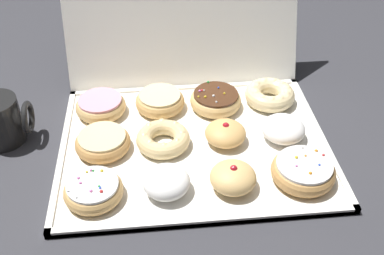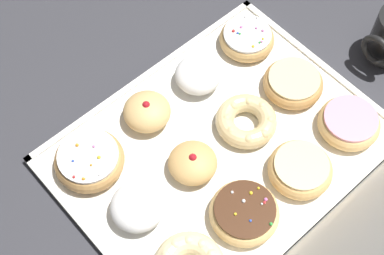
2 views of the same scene
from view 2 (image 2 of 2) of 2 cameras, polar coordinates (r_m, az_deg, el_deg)
name	(u,v)px [view 2 (image 2 of 2)]	position (r m, az deg, el deg)	size (l,w,h in m)	color
ground_plane	(220,149)	(1.02, 2.76, -2.16)	(3.00, 3.00, 0.00)	#333338
donut_box	(220,148)	(1.02, 2.77, -2.02)	(0.54, 0.42, 0.01)	white
box_lid_open	(376,227)	(0.80, 17.81, -9.38)	(0.54, 0.40, 0.01)	white
sprinkle_donut_0	(247,39)	(1.13, 5.47, 8.78)	(0.11, 0.11, 0.04)	tan
powdered_filled_donut_1	(198,75)	(1.06, 0.60, 5.25)	(0.09, 0.09, 0.05)	white
jelly_filled_donut_2	(147,112)	(1.02, -4.50, 1.59)	(0.09, 0.09, 0.05)	#E5B770
sprinkle_donut_3	(89,160)	(0.99, -10.16, -3.19)	(0.12, 0.12, 0.04)	tan
glazed_ring_donut_4	(294,83)	(1.07, 10.05, 4.34)	(0.11, 0.11, 0.04)	tan
cruller_donut_5	(248,122)	(1.02, 5.56, 0.52)	(0.11, 0.11, 0.03)	#EACC8C
jelly_filled_donut_6	(192,162)	(0.97, -0.01, -3.45)	(0.08, 0.08, 0.05)	tan
powdered_filled_donut_7	(136,205)	(0.94, -5.61, -7.66)	(0.09, 0.09, 0.05)	white
pink_frosted_donut_8	(349,123)	(1.05, 15.33, 0.46)	(0.11, 0.11, 0.04)	#E5B770
glazed_ring_donut_9	(300,169)	(0.99, 10.70, -4.08)	(0.11, 0.11, 0.04)	tan
sprinkle_donut_10	(244,213)	(0.94, 5.22, -8.41)	(0.12, 0.12, 0.04)	#E5B770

